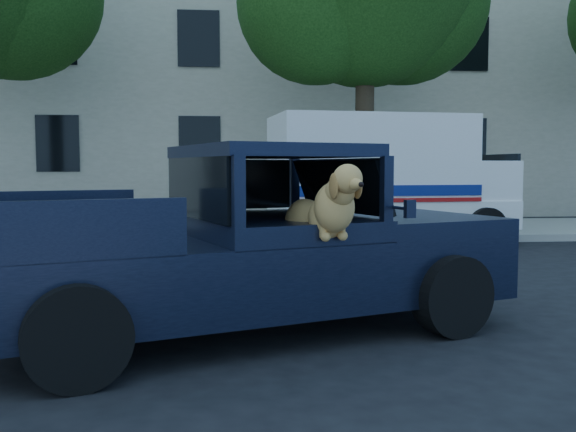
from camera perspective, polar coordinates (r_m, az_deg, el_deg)
ground at (r=5.83m, az=-23.02°, el=-11.36°), size 120.00×120.00×0.00m
far_sidewalk at (r=14.72m, az=-12.30°, el=-1.42°), size 60.00×4.00×0.15m
lane_stripes at (r=8.89m, az=-3.73°, el=-5.58°), size 21.60×0.14×0.01m
building_main at (r=22.08m, az=-2.29°, el=12.11°), size 26.00×6.00×9.00m
pickup_truck at (r=5.95m, az=-4.35°, el=-4.87°), size 5.22×3.42×1.74m
mail_truck at (r=12.99m, az=8.53°, el=2.45°), size 4.83×2.77×2.54m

